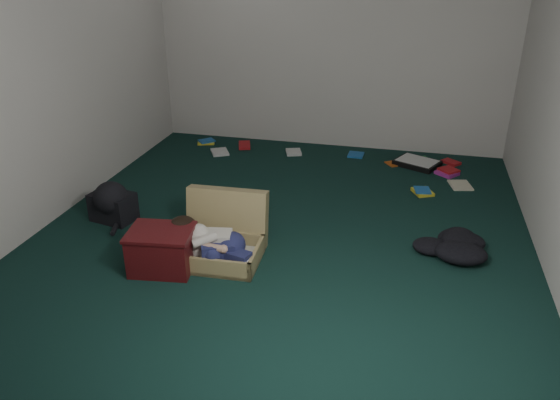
% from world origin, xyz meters
% --- Properties ---
extents(floor, '(4.50, 4.50, 0.00)m').
position_xyz_m(floor, '(0.00, 0.00, 0.00)').
color(floor, black).
rests_on(floor, ground).
extents(wall_back, '(4.50, 0.00, 4.50)m').
position_xyz_m(wall_back, '(0.00, 2.25, 1.30)').
color(wall_back, silver).
rests_on(wall_back, ground).
extents(wall_front, '(4.50, 0.00, 4.50)m').
position_xyz_m(wall_front, '(0.00, -2.25, 1.30)').
color(wall_front, silver).
rests_on(wall_front, ground).
extents(wall_left, '(0.00, 4.50, 4.50)m').
position_xyz_m(wall_left, '(-2.00, 0.00, 1.30)').
color(wall_left, silver).
rests_on(wall_left, ground).
extents(suitcase, '(0.66, 0.65, 0.47)m').
position_xyz_m(suitcase, '(-0.38, -0.47, 0.14)').
color(suitcase, tan).
rests_on(suitcase, floor).
extents(person, '(0.70, 0.33, 0.29)m').
position_xyz_m(person, '(-0.42, -0.64, 0.18)').
color(person, silver).
rests_on(person, suitcase).
extents(maroon_bin, '(0.51, 0.42, 0.32)m').
position_xyz_m(maroon_bin, '(-0.73, -0.80, 0.16)').
color(maroon_bin, '#490E11').
rests_on(maroon_bin, floor).
extents(backpack, '(0.51, 0.44, 0.27)m').
position_xyz_m(backpack, '(-1.49, -0.16, 0.13)').
color(backpack, black).
rests_on(backpack, floor).
extents(clothing_pile, '(0.60, 0.56, 0.15)m').
position_xyz_m(clothing_pile, '(1.31, -0.07, 0.08)').
color(clothing_pile, black).
rests_on(clothing_pile, floor).
extents(paper_tray, '(0.54, 0.49, 0.06)m').
position_xyz_m(paper_tray, '(1.06, 1.80, 0.03)').
color(paper_tray, black).
rests_on(paper_tray, floor).
extents(book_scatter, '(3.12, 1.14, 0.02)m').
position_xyz_m(book_scatter, '(0.35, 1.73, 0.01)').
color(book_scatter, yellow).
rests_on(book_scatter, floor).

